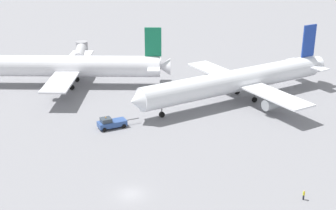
{
  "coord_description": "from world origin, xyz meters",
  "views": [
    {
      "loc": [
        1.3,
        -66.06,
        40.98
      ],
      "look_at": [
        8.26,
        29.61,
        4.0
      ],
      "focal_mm": 49.88,
      "sensor_mm": 36.0,
      "label": 1
    }
  ],
  "objects_px": {
    "ground_crew_marshaller_foreground": "(304,195)",
    "pushback_tug": "(111,123)",
    "airliner_being_pushed": "(237,81)",
    "airliner_at_gate_left": "(61,66)",
    "jet_bridge": "(81,51)"
  },
  "relations": [
    {
      "from": "pushback_tug",
      "to": "jet_bridge",
      "type": "xyz_separation_m",
      "value": [
        -11.41,
        50.57,
        3.17
      ]
    },
    {
      "from": "airliner_at_gate_left",
      "to": "jet_bridge",
      "type": "relative_size",
      "value": 3.7
    },
    {
      "from": "ground_crew_marshaller_foreground",
      "to": "jet_bridge",
      "type": "height_order",
      "value": "jet_bridge"
    },
    {
      "from": "airliner_being_pushed",
      "to": "jet_bridge",
      "type": "distance_m",
      "value": 55.0
    },
    {
      "from": "ground_crew_marshaller_foreground",
      "to": "pushback_tug",
      "type": "bearing_deg",
      "value": 135.95
    },
    {
      "from": "airliner_being_pushed",
      "to": "ground_crew_marshaller_foreground",
      "type": "height_order",
      "value": "airliner_being_pushed"
    },
    {
      "from": "airliner_at_gate_left",
      "to": "pushback_tug",
      "type": "relative_size",
      "value": 6.52
    },
    {
      "from": "pushback_tug",
      "to": "airliner_being_pushed",
      "type": "bearing_deg",
      "value": 26.09
    },
    {
      "from": "pushback_tug",
      "to": "ground_crew_marshaller_foreground",
      "type": "distance_m",
      "value": 44.25
    },
    {
      "from": "airliner_being_pushed",
      "to": "jet_bridge",
      "type": "xyz_separation_m",
      "value": [
        -41.87,
        35.65,
        -0.78
      ]
    },
    {
      "from": "pushback_tug",
      "to": "jet_bridge",
      "type": "bearing_deg",
      "value": 102.71
    },
    {
      "from": "airliner_at_gate_left",
      "to": "airliner_being_pushed",
      "type": "distance_m",
      "value": 47.29
    },
    {
      "from": "airliner_at_gate_left",
      "to": "ground_crew_marshaller_foreground",
      "type": "relative_size",
      "value": 34.95
    },
    {
      "from": "airliner_being_pushed",
      "to": "pushback_tug",
      "type": "relative_size",
      "value": 5.86
    },
    {
      "from": "pushback_tug",
      "to": "airliner_at_gate_left",
      "type": "bearing_deg",
      "value": 115.9
    }
  ]
}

